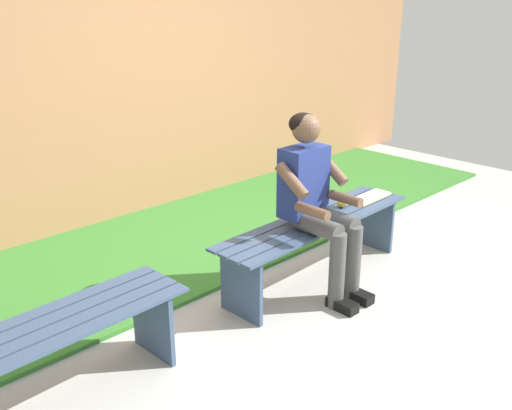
% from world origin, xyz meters
% --- Properties ---
extents(grass_strip, '(9.00, 2.38, 0.03)m').
position_xyz_m(grass_strip, '(1.10, -1.54, 0.01)').
color(grass_strip, '#387A2D').
rests_on(grass_strip, ground).
extents(brick_wall, '(9.50, 0.24, 3.05)m').
position_xyz_m(brick_wall, '(0.50, -2.22, 1.53)').
color(brick_wall, '#B27A51').
rests_on(brick_wall, ground).
extents(bench_near, '(1.83, 0.47, 0.48)m').
position_xyz_m(bench_near, '(0.00, 0.00, 0.36)').
color(bench_near, '#384C6B').
rests_on(bench_near, ground).
extents(bench_far, '(1.76, 0.47, 0.48)m').
position_xyz_m(bench_far, '(2.20, 0.00, 0.36)').
color(bench_far, '#384C6B').
rests_on(bench_far, ground).
extents(person_seated, '(0.50, 0.69, 1.28)m').
position_xyz_m(person_seated, '(0.14, 0.10, 0.71)').
color(person_seated, navy).
rests_on(person_seated, ground).
extents(apple, '(0.08, 0.08, 0.08)m').
position_xyz_m(apple, '(-0.34, -0.03, 0.52)').
color(apple, gold).
rests_on(apple, bench_near).
extents(book_open, '(0.42, 0.17, 0.02)m').
position_xyz_m(book_open, '(-0.66, 0.00, 0.49)').
color(book_open, white).
rests_on(book_open, bench_near).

